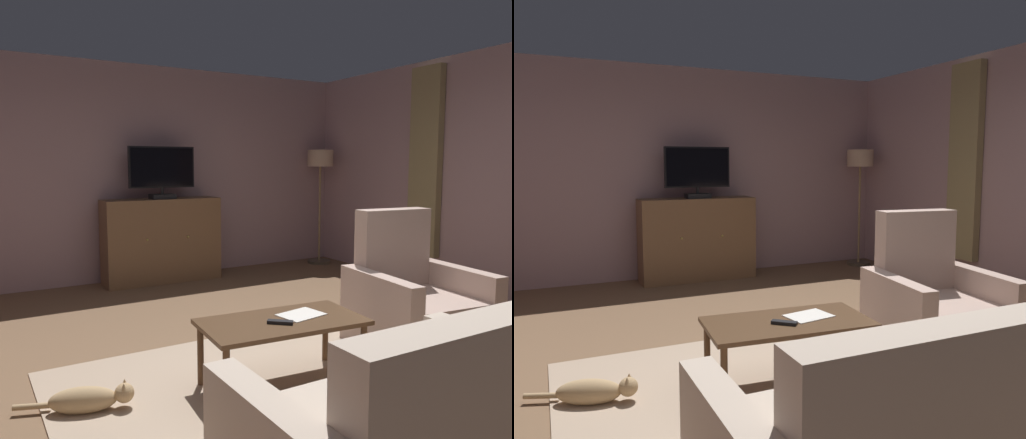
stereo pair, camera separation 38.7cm
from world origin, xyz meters
TOP-DOWN VIEW (x-y plane):
  - ground_plane at (0.00, 0.00)m, footprint 6.57×7.40m
  - wall_back at (0.00, 3.45)m, footprint 6.57×0.10m
  - curtain_panel_far at (2.92, 1.33)m, footprint 0.10×0.44m
  - rug_central at (-0.36, -0.18)m, footprint 2.67×1.99m
  - tv_cabinet at (0.14, 3.10)m, footprint 1.47×0.45m
  - television at (0.14, 3.05)m, footprint 0.84×0.20m
  - coffee_table at (-0.22, -0.25)m, footprint 1.15×0.66m
  - tv_remote at (-0.28, -0.31)m, footprint 0.16×0.15m
  - folded_newspaper at (-0.05, -0.23)m, footprint 0.33×0.27m
  - armchair_angled_to_table at (1.14, -0.16)m, footprint 1.03×1.00m
  - cat at (-1.44, 0.04)m, footprint 0.67×0.34m
  - floor_lamp at (2.61, 3.03)m, footprint 0.38×0.38m

SIDE VIEW (x-z plane):
  - ground_plane at x=0.00m, z-range -0.04..0.00m
  - rug_central at x=-0.36m, z-range 0.00..0.01m
  - cat at x=-1.44m, z-range -0.01..0.17m
  - armchair_angled_to_table at x=1.14m, z-range -0.21..0.90m
  - coffee_table at x=-0.22m, z-range 0.18..0.64m
  - folded_newspaper at x=-0.05m, z-range 0.46..0.47m
  - tv_remote at x=-0.28m, z-range 0.46..0.48m
  - tv_cabinet at x=0.14m, z-range -0.02..1.04m
  - wall_back at x=0.00m, z-range 0.00..2.76m
  - floor_lamp at x=2.61m, z-range 0.53..2.24m
  - television at x=0.14m, z-range 1.09..1.74m
  - curtain_panel_far at x=2.92m, z-range 0.36..2.68m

